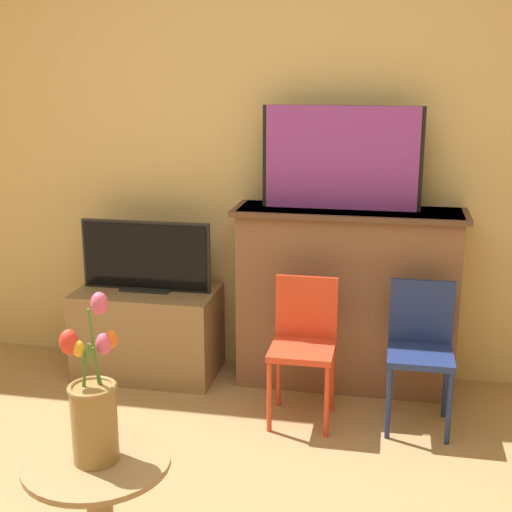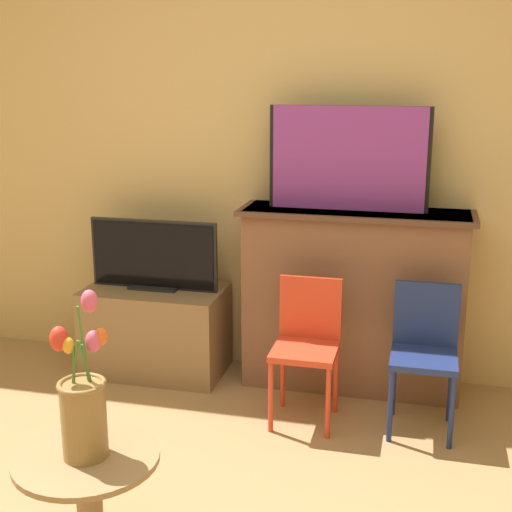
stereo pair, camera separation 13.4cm
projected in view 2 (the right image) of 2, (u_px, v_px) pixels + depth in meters
The scene contains 9 objects.
wall_back at pixel (285, 128), 3.79m from camera, with size 8.00×0.06×2.70m.
fireplace_mantel at pixel (353, 298), 3.73m from camera, with size 1.19×0.37×0.96m.
painting at pixel (348, 159), 3.56m from camera, with size 0.81×0.03×0.52m.
tv_stand at pixel (156, 330), 3.97m from camera, with size 0.76×0.44×0.49m.
tv_monitor at pixel (154, 256), 3.87m from camera, with size 0.72×0.12×0.38m.
chair_red at pixel (307, 339), 3.40m from camera, with size 0.30×0.30×0.69m.
chair_blue at pixel (425, 346), 3.31m from camera, with size 0.30×0.30×0.69m.
side_table at pixel (89, 497), 2.34m from camera, with size 0.47×0.47×0.45m.
vase_tulips at pixel (83, 406), 2.26m from camera, with size 0.18×0.17×0.54m.
Camera 2 is at (0.77, -1.63, 1.66)m, focal length 50.00 mm.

